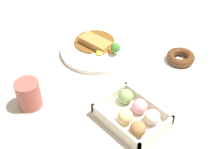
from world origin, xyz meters
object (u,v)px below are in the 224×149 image
Objects in this scene: curry_plate at (98,48)px; chocolate_ring_donut at (181,58)px; coffee_mug at (29,94)px; donut_box at (134,115)px.

chocolate_ring_donut is at bearing -143.73° from curry_plate.
curry_plate is 3.06× the size of coffee_mug.
curry_plate is at bearing -78.23° from coffee_mug.
coffee_mug is (-0.07, 0.33, 0.03)m from curry_plate.
coffee_mug reaches higher than chocolate_ring_donut.
curry_plate reaches higher than chocolate_ring_donut.
coffee_mug is at bearing 35.78° from donut_box.
coffee_mug is (0.26, 0.18, 0.02)m from donut_box.
curry_plate is at bearing -23.89° from donut_box.
curry_plate is at bearing 36.27° from chocolate_ring_donut.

